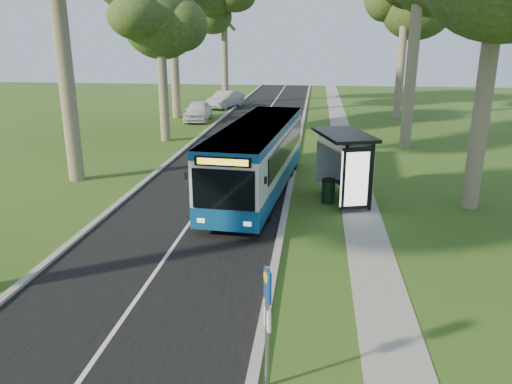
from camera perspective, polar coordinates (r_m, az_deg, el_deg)
ground at (r=15.93m, az=2.34°, el=-7.63°), size 120.00×120.00×0.00m
road at (r=25.72m, az=-3.63°, el=2.15°), size 7.00×100.00×0.02m
kerb_east at (r=25.32m, az=4.19°, el=2.01°), size 0.25×100.00×0.12m
kerb_west at (r=26.56m, az=-11.08°, el=2.45°), size 0.25×100.00×0.12m
centre_line at (r=25.72m, az=-3.63°, el=2.18°), size 0.12×100.00×0.00m
footpath at (r=25.38m, az=10.97°, el=1.65°), size 1.50×100.00×0.02m
bus at (r=22.18m, az=0.23°, el=3.96°), size 3.41×11.81×3.09m
bus_stop_sign at (r=9.83m, az=1.30°, el=-13.81°), size 0.18×0.35×2.62m
bus_shelter at (r=20.73m, az=10.42°, el=4.09°), size 2.76×3.80×2.93m
litter_bin at (r=21.20m, az=8.26°, el=0.13°), size 0.59×0.59×1.03m
car_white at (r=42.51m, az=-6.64°, el=9.19°), size 2.26×4.92×1.63m
car_silver at (r=50.18m, az=-3.53°, el=10.51°), size 3.27×5.34×1.66m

